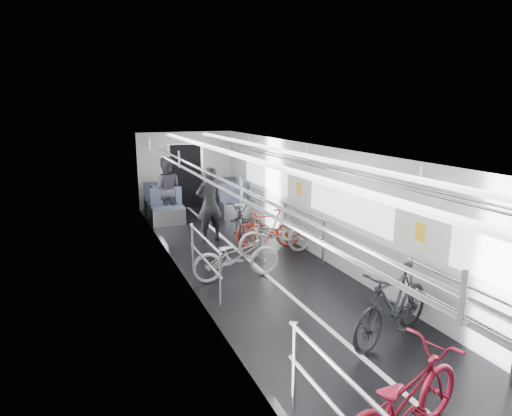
{
  "coord_description": "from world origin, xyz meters",
  "views": [
    {
      "loc": [
        -3.29,
        -7.21,
        3.22
      ],
      "look_at": [
        0.0,
        0.99,
        1.22
      ],
      "focal_mm": 32.0,
      "sensor_mm": 36.0,
      "label": 1
    }
  ],
  "objects_px": {
    "bike_aisle": "(241,219)",
    "person_seated": "(166,189)",
    "bike_right_far": "(268,228)",
    "bike_left_near": "(402,399)",
    "bike_right_near": "(393,304)",
    "bike_left_far": "(236,256)",
    "person_standing": "(209,204)",
    "bike_right_mid": "(277,234)"
  },
  "relations": [
    {
      "from": "bike_right_mid",
      "to": "person_standing",
      "type": "distance_m",
      "value": 1.96
    },
    {
      "from": "bike_right_mid",
      "to": "bike_aisle",
      "type": "relative_size",
      "value": 0.93
    },
    {
      "from": "bike_right_near",
      "to": "person_standing",
      "type": "height_order",
      "value": "person_standing"
    },
    {
      "from": "bike_left_far",
      "to": "person_standing",
      "type": "xyz_separation_m",
      "value": [
        0.24,
        2.59,
        0.45
      ]
    },
    {
      "from": "bike_right_near",
      "to": "bike_right_far",
      "type": "distance_m",
      "value": 4.59
    },
    {
      "from": "bike_left_far",
      "to": "bike_right_near",
      "type": "bearing_deg",
      "value": -157.32
    },
    {
      "from": "bike_right_mid",
      "to": "person_standing",
      "type": "relative_size",
      "value": 1.0
    },
    {
      "from": "bike_right_far",
      "to": "bike_aisle",
      "type": "relative_size",
      "value": 0.79
    },
    {
      "from": "bike_left_near",
      "to": "bike_left_far",
      "type": "relative_size",
      "value": 1.06
    },
    {
      "from": "bike_left_far",
      "to": "bike_right_mid",
      "type": "xyz_separation_m",
      "value": [
        1.28,
        0.98,
        0.02
      ]
    },
    {
      "from": "bike_aisle",
      "to": "person_standing",
      "type": "relative_size",
      "value": 1.07
    },
    {
      "from": "bike_right_near",
      "to": "bike_left_far",
      "type": "bearing_deg",
      "value": -177.44
    },
    {
      "from": "bike_left_near",
      "to": "bike_right_near",
      "type": "relative_size",
      "value": 1.02
    },
    {
      "from": "bike_right_mid",
      "to": "bike_left_near",
      "type": "bearing_deg",
      "value": -15.82
    },
    {
      "from": "bike_right_near",
      "to": "bike_right_mid",
      "type": "height_order",
      "value": "bike_right_near"
    },
    {
      "from": "person_seated",
      "to": "person_standing",
      "type": "bearing_deg",
      "value": 116.23
    },
    {
      "from": "bike_right_near",
      "to": "person_seated",
      "type": "relative_size",
      "value": 0.97
    },
    {
      "from": "bike_right_far",
      "to": "bike_aisle",
      "type": "bearing_deg",
      "value": -140.23
    },
    {
      "from": "bike_right_far",
      "to": "bike_left_near",
      "type": "bearing_deg",
      "value": 6.62
    },
    {
      "from": "bike_left_far",
      "to": "bike_right_mid",
      "type": "height_order",
      "value": "bike_right_mid"
    },
    {
      "from": "person_standing",
      "to": "bike_right_mid",
      "type": "bearing_deg",
      "value": 119.12
    },
    {
      "from": "bike_right_far",
      "to": "person_standing",
      "type": "relative_size",
      "value": 0.84
    },
    {
      "from": "bike_left_far",
      "to": "bike_right_mid",
      "type": "relative_size",
      "value": 0.96
    },
    {
      "from": "bike_left_far",
      "to": "bike_right_near",
      "type": "distance_m",
      "value": 3.24
    },
    {
      "from": "bike_right_far",
      "to": "person_standing",
      "type": "bearing_deg",
      "value": -113.69
    },
    {
      "from": "person_standing",
      "to": "bike_right_near",
      "type": "bearing_deg",
      "value": 96.24
    },
    {
      "from": "bike_right_near",
      "to": "person_standing",
      "type": "distance_m",
      "value": 5.68
    },
    {
      "from": "bike_aisle",
      "to": "bike_left_far",
      "type": "bearing_deg",
      "value": -92.04
    },
    {
      "from": "bike_right_near",
      "to": "bike_aisle",
      "type": "distance_m",
      "value": 5.48
    },
    {
      "from": "bike_left_near",
      "to": "bike_right_near",
      "type": "height_order",
      "value": "bike_right_near"
    },
    {
      "from": "bike_right_far",
      "to": "bike_right_near",
      "type": "bearing_deg",
      "value": 17.03
    },
    {
      "from": "bike_right_far",
      "to": "bike_aisle",
      "type": "xyz_separation_m",
      "value": [
        -0.35,
        0.89,
        0.05
      ]
    },
    {
      "from": "bike_left_near",
      "to": "bike_right_near",
      "type": "distance_m",
      "value": 2.05
    },
    {
      "from": "person_standing",
      "to": "person_seated",
      "type": "height_order",
      "value": "person_seated"
    },
    {
      "from": "bike_right_mid",
      "to": "bike_left_far",
      "type": "bearing_deg",
      "value": -55.84
    },
    {
      "from": "bike_left_near",
      "to": "bike_right_mid",
      "type": "height_order",
      "value": "bike_left_near"
    },
    {
      "from": "bike_right_near",
      "to": "bike_right_far",
      "type": "bearing_deg",
      "value": 158.84
    },
    {
      "from": "bike_left_near",
      "to": "bike_right_mid",
      "type": "bearing_deg",
      "value": -28.16
    },
    {
      "from": "bike_right_mid",
      "to": "person_standing",
      "type": "height_order",
      "value": "person_standing"
    },
    {
      "from": "bike_right_far",
      "to": "person_seated",
      "type": "bearing_deg",
      "value": -134.34
    },
    {
      "from": "bike_left_far",
      "to": "bike_right_near",
      "type": "xyz_separation_m",
      "value": [
        1.23,
        -2.99,
        0.09
      ]
    },
    {
      "from": "bike_aisle",
      "to": "person_seated",
      "type": "xyz_separation_m",
      "value": [
        -1.35,
        2.39,
        0.41
      ]
    }
  ]
}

